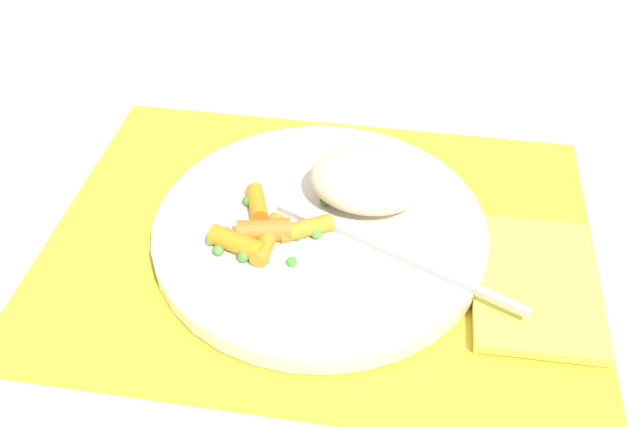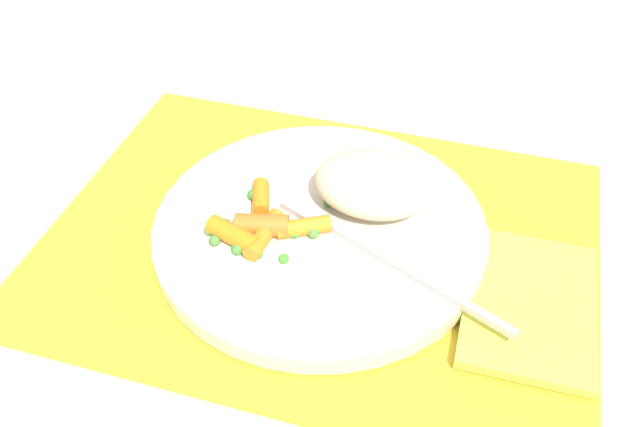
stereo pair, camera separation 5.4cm
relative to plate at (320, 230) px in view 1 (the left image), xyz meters
name	(u,v)px [view 1 (the left image)]	position (x,y,z in m)	size (l,w,h in m)	color
ground_plane	(320,242)	(0.00, 0.00, -0.01)	(2.40, 2.40, 0.00)	beige
placemat	(320,239)	(0.00, 0.00, -0.01)	(0.44, 0.33, 0.01)	gold
plate	(320,230)	(0.00, 0.00, 0.00)	(0.27, 0.27, 0.02)	silver
rice_mound	(369,180)	(-0.03, -0.03, 0.03)	(0.10, 0.07, 0.04)	beige
carrot_portion	(264,230)	(0.04, 0.02, 0.02)	(0.09, 0.08, 0.02)	orange
pea_scatter	(264,236)	(0.04, 0.03, 0.01)	(0.09, 0.08, 0.01)	green
fork	(373,243)	(-0.04, 0.02, 0.01)	(0.20, 0.10, 0.01)	#B8B8B8
napkin	(535,283)	(-0.17, 0.03, 0.00)	(0.09, 0.14, 0.01)	#EAE54C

